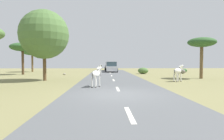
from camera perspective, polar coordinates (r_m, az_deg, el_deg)
The scene contains 16 objects.
ground_plane at distance 10.35m, azimuth 1.67°, elevation -7.29°, with size 90.00×90.00×0.00m, color olive.
road at distance 10.36m, azimuth 2.36°, elevation -7.15°, with size 6.00×64.00×0.05m, color #56595B.
lane_markings at distance 9.37m, azimuth 2.83°, elevation -7.98°, with size 0.16×56.00×0.01m.
zebra_0 at distance 25.50m, azimuth -3.77°, elevation 0.40°, with size 0.89×1.37×1.40m.
zebra_1 at distance 18.38m, azimuth 18.62°, elevation -0.32°, with size 1.38×1.23×1.55m.
zebra_2 at distance 13.31m, azimuth -4.58°, elevation -1.23°, with size 0.79×1.45×1.44m.
car_0 at distance 33.47m, azimuth -0.19°, elevation 0.79°, with size 2.09×4.37×1.74m.
car_1 at distance 38.86m, azimuth -0.55°, elevation 1.00°, with size 2.22×4.44×1.74m.
tree_0 at distance 19.57m, azimuth -19.07°, elevation 9.69°, with size 4.54×4.54×6.57m.
tree_1 at distance 37.37m, azimuth -22.13°, elevation 4.90°, with size 3.63×3.63×4.20m.
tree_2 at distance 22.70m, azimuth 24.57°, elevation 7.11°, with size 2.85×2.85×4.30m.
tree_5 at distance 29.98m, azimuth -24.50°, elevation 5.99°, with size 3.38×3.38×4.41m.
bush_0 at distance 29.46m, azimuth 9.00°, elevation -0.19°, with size 1.54×1.39×0.92m, color #4C7038.
bush_1 at distance 35.54m, azimuth 20.15°, elevation -0.13°, with size 1.03×0.93×0.62m, color #386633.
rock_1 at distance 27.40m, azimuth -13.61°, elevation -1.15°, with size 0.36×0.31×0.22m, color gray.
rock_2 at distance 31.39m, azimuth 19.75°, elevation -0.38°, with size 0.87×0.71×0.67m, color gray.
Camera 1 is at (-0.65, -10.19, 1.72)m, focal length 31.54 mm.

